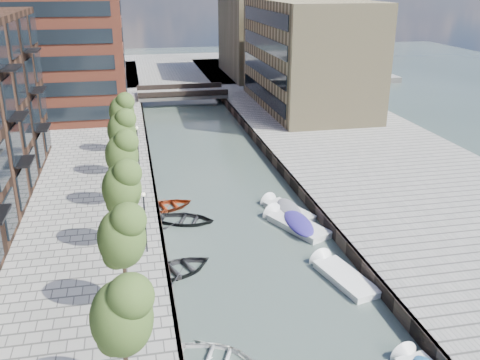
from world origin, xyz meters
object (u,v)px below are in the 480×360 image
object	(u,v)px
sloop_3	(214,360)
motorboat_2	(339,275)
tree_5	(122,128)
car	(273,101)
bridge	(182,94)
tree_6	(122,110)
tree_3	(122,186)
tree_1	(121,313)
sloop_4	(186,222)
tree_2	(121,234)
tree_4	(122,152)
sloop_2	(167,209)
motorboat_4	(285,209)
sloop_1	(179,272)
motorboat_3	(294,224)

from	to	relation	value
sloop_3	motorboat_2	distance (m)	10.89
tree_5	car	xyz separation A→B (m)	(20.12, 23.56, -3.58)
bridge	motorboat_2	bearing A→B (deg)	-85.04
bridge	motorboat_2	size ratio (longest dim) A/B	2.35
tree_6	sloop_3	xyz separation A→B (m)	(4.04, -32.04, -5.31)
tree_3	motorboat_2	bearing A→B (deg)	-20.48
tree_1	sloop_4	distance (m)	20.22
sloop_3	tree_2	bearing A→B (deg)	67.28
tree_5	motorboat_2	xyz separation A→B (m)	(13.00, -18.86, -5.21)
tree_4	bridge	bearing A→B (deg)	78.00
sloop_2	tree_6	bearing A→B (deg)	-2.45
tree_4	tree_5	size ratio (longest dim) A/B	1.00
motorboat_4	tree_1	bearing A→B (deg)	-122.73
tree_1	tree_3	bearing A→B (deg)	90.00
sloop_2	motorboat_2	bearing A→B (deg)	-158.90
tree_5	sloop_4	size ratio (longest dim) A/B	1.34
sloop_1	car	bearing A→B (deg)	-45.92
motorboat_4	tree_2	bearing A→B (deg)	-135.16
tree_1	tree_2	xyz separation A→B (m)	(0.00, 7.00, 0.00)
tree_4	sloop_4	world-z (taller)	tree_4
sloop_3	motorboat_3	world-z (taller)	motorboat_3
tree_3	motorboat_2	world-z (taller)	tree_3
motorboat_3	tree_3	bearing A→B (deg)	-167.90
tree_6	motorboat_4	xyz separation A→B (m)	(12.47, -15.60, -5.11)
tree_4	sloop_3	size ratio (longest dim) A/B	1.46
tree_3	tree_5	xyz separation A→B (m)	(0.00, 14.00, 0.00)
sloop_2	sloop_4	bearing A→B (deg)	-173.91
tree_4	sloop_3	world-z (taller)	tree_4
sloop_4	motorboat_3	world-z (taller)	motorboat_3
tree_4	motorboat_2	size ratio (longest dim) A/B	1.07
bridge	motorboat_3	world-z (taller)	bridge
tree_6	sloop_2	bearing A→B (deg)	-76.15
tree_5	sloop_3	bearing A→B (deg)	-80.84
bridge	tree_2	xyz separation A→B (m)	(-8.50, -54.00, 3.92)
sloop_2	car	size ratio (longest dim) A/B	1.02
tree_4	tree_5	bearing A→B (deg)	90.00
bridge	sloop_1	bearing A→B (deg)	-96.18
tree_5	tree_6	size ratio (longest dim) A/B	1.00
tree_5	motorboat_4	size ratio (longest dim) A/B	1.13
bridge	sloop_1	xyz separation A→B (m)	(-5.34, -49.34, -1.39)
tree_1	tree_3	distance (m)	14.00
sloop_3	motorboat_3	size ratio (longest dim) A/B	0.68
sloop_4	motorboat_3	size ratio (longest dim) A/B	0.74
tree_3	tree_4	xyz separation A→B (m)	(0.00, 7.00, 0.00)
tree_2	sloop_1	size ratio (longest dim) A/B	1.27
sloop_3	car	xyz separation A→B (m)	(16.08, 48.60, 1.73)
bridge	sloop_3	world-z (taller)	bridge
motorboat_4	sloop_2	bearing A→B (deg)	164.67
tree_2	motorboat_2	size ratio (longest dim) A/B	1.07
tree_6	sloop_3	distance (m)	32.73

